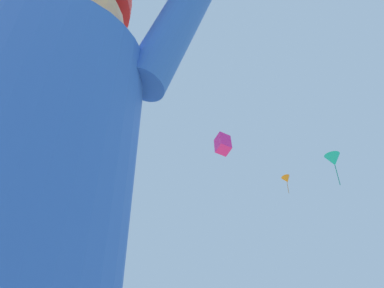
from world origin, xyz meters
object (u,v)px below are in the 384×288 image
(distant_kite_blue_mid_left, at_px, (30,41))
(distant_kite_teal_high_right, at_px, (334,160))
(distant_kite_red_mid_right, at_px, (17,262))
(distant_kite_orange_high_left, at_px, (287,179))
(distant_kite_magenta_low_right, at_px, (223,144))

(distant_kite_blue_mid_left, relative_size, distant_kite_teal_high_right, 0.84)
(distant_kite_teal_high_right, bearing_deg, distant_kite_red_mid_right, -141.95)
(distant_kite_blue_mid_left, bearing_deg, distant_kite_teal_high_right, 41.91)
(distant_kite_orange_high_left, relative_size, distant_kite_red_mid_right, 2.45)
(distant_kite_teal_high_right, bearing_deg, distant_kite_blue_mid_left, -138.09)
(distant_kite_blue_mid_left, bearing_deg, distant_kite_orange_high_left, 60.38)
(distant_kite_orange_high_left, xyz_separation_m, distant_kite_magenta_low_right, (-6.30, -17.59, -7.47))
(distant_kite_orange_high_left, relative_size, distant_kite_blue_mid_left, 0.95)
(distant_kite_blue_mid_left, distance_m, distant_kite_red_mid_right, 8.90)
(distant_kite_magenta_low_right, relative_size, distant_kite_red_mid_right, 1.56)
(distant_kite_orange_high_left, height_order, distant_kite_teal_high_right, distant_kite_orange_high_left)
(distant_kite_magenta_low_right, xyz_separation_m, distant_kite_teal_high_right, (7.90, 6.90, 2.86))
(distant_kite_orange_high_left, height_order, distant_kite_magenta_low_right, distant_kite_orange_high_left)
(distant_kite_orange_high_left, relative_size, distant_kite_magenta_low_right, 1.57)
(distant_kite_magenta_low_right, height_order, distant_kite_blue_mid_left, distant_kite_blue_mid_left)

